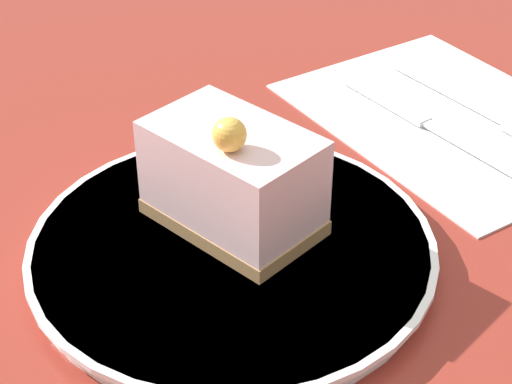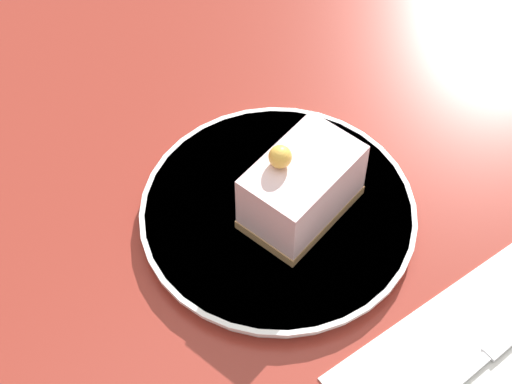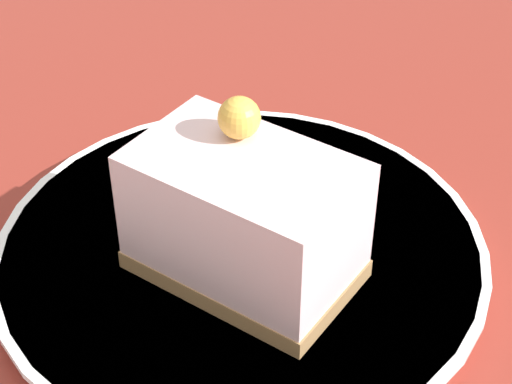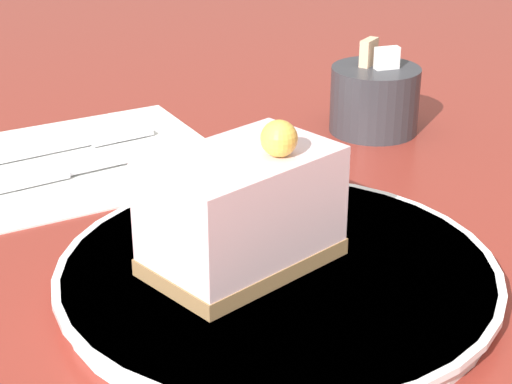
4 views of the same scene
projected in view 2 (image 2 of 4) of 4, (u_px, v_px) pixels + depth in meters
ground_plane at (297, 203)px, 0.80m from camera, size 4.00×4.00×0.00m
plate at (281, 217)px, 0.78m from camera, size 0.25×0.25×0.02m
cake_slice at (302, 187)px, 0.74m from camera, size 0.07×0.11×0.09m
napkin at (509, 381)px, 0.69m from camera, size 0.23×0.28×0.00m
knife at (501, 343)px, 0.70m from camera, size 0.04×0.18×0.00m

